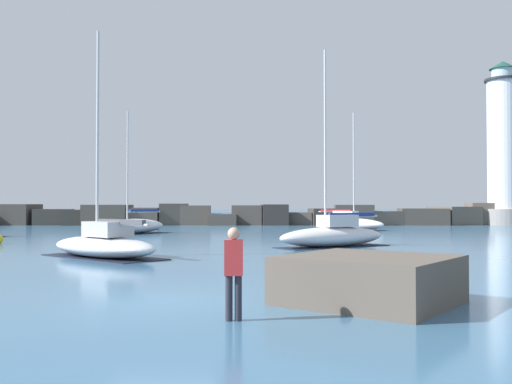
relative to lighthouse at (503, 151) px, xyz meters
name	(u,v)px	position (x,y,z in m)	size (l,w,h in m)	color
ground_plane	(159,301)	(-31.34, -50.52, -8.35)	(600.00, 600.00, 0.00)	#3D6B8E
open_sea_beyond	(236,215)	(-31.34, 60.72, -8.35)	(400.00, 116.00, 0.01)	#2D5B7F
breakwater_jetty	(240,216)	(-29.95, 0.62, -7.32)	(70.62, 6.47, 2.48)	#383330
lighthouse	(503,151)	(0.00, 0.00, 0.00)	(4.71, 4.71, 18.64)	gray
foreground_rocks	(165,284)	(-31.19, -50.65, -7.95)	(17.27, 6.33, 1.08)	#4C443D
sailboat_moored_0	(104,244)	(-35.39, -39.39, -7.79)	(6.40, 6.12, 9.88)	white
sailboat_moored_1	(333,235)	(-24.58, -33.37, -7.70)	(6.94, 5.40, 10.59)	silver
sailboat_moored_3	(132,226)	(-38.15, -19.44, -7.74)	(5.42, 6.33, 9.51)	white
sailboat_moored_4	(348,223)	(-20.01, -12.76, -7.70)	(6.39, 6.30, 10.54)	white
person_on_rocks	(234,268)	(-29.54, -52.89, -7.33)	(0.36, 0.24, 1.81)	#282833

